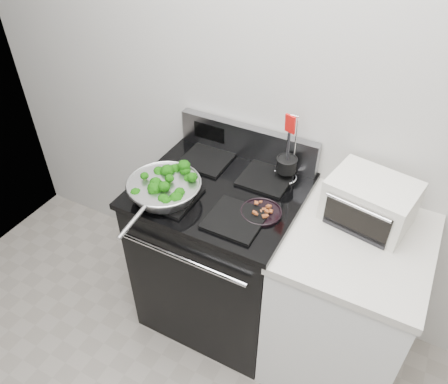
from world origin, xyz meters
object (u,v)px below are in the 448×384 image
Objects in this scene: skillet at (164,188)px; bacon_plate at (261,210)px; gas_range at (221,253)px; utensil_holder at (286,168)px; toaster_oven at (370,201)px.

bacon_plate is at bearing 8.29° from skillet.
gas_range is 6.00× the size of bacon_plate.
skillet is 1.53× the size of utensil_holder.
gas_range reaches higher than skillet.
bacon_plate is (0.44, 0.11, -0.04)m from skillet.
skillet is 0.60m from utensil_holder.
bacon_plate is 0.48m from toaster_oven.
utensil_holder is 0.43m from toaster_oven.
toaster_oven is (0.87, 0.33, 0.02)m from skillet.
toaster_oven reaches higher than bacon_plate.
toaster_oven reaches higher than skillet.
gas_range is at bearing -157.90° from toaster_oven.
skillet is 1.38× the size of toaster_oven.
utensil_holder is 0.90× the size of toaster_oven.
gas_range is 3.13× the size of utensil_holder.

